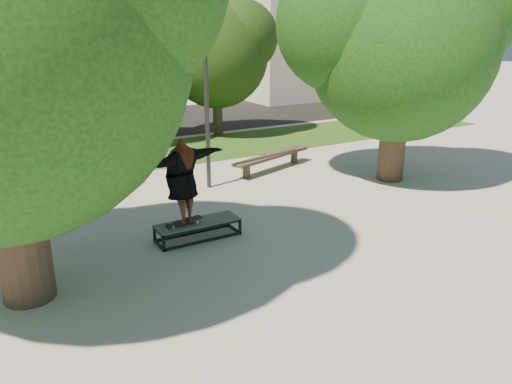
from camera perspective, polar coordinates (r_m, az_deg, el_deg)
ground at (r=9.68m, az=2.04°, el=-8.15°), size 120.00×120.00×0.00m
grass_strip at (r=18.24m, az=-11.45°, el=4.27°), size 30.00×4.00×0.02m
asphalt_strip at (r=24.15m, az=-18.91°, el=7.01°), size 40.00×8.00×0.01m
tree_right at (r=14.84m, az=15.84°, el=16.79°), size 6.24×5.33×6.51m
bg_tree_mid at (r=19.71m, az=-20.77°, el=16.29°), size 5.76×4.92×6.24m
bg_tree_right at (r=20.97m, az=-4.84°, el=15.96°), size 5.04×4.31×5.43m
lamppost at (r=13.60m, az=-5.77°, el=13.30°), size 0.25×0.15×6.11m
side_building at (r=37.05m, az=7.66°, el=17.62°), size 15.00×10.00×8.00m
grind_box at (r=10.78m, az=-6.65°, el=-4.31°), size 1.80×0.60×0.38m
skater_rig at (r=10.28m, az=-8.47°, el=1.26°), size 2.24×1.25×1.84m
bench at (r=15.80m, az=1.81°, el=4.00°), size 3.22×1.45×0.50m
car_dark at (r=21.75m, az=-26.46°, el=6.78°), size 2.29×4.39×1.38m
car_grey at (r=22.22m, az=-23.27°, el=7.29°), size 2.85×4.91×1.29m
car_silver_b at (r=24.17m, az=-15.47°, el=9.09°), size 2.62×5.22×1.46m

